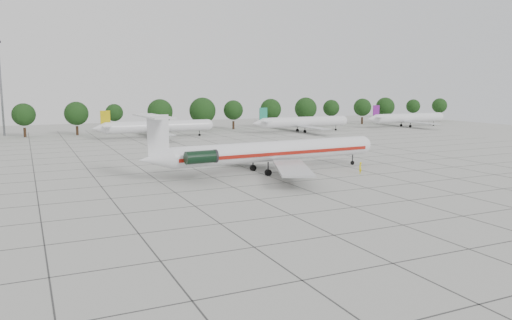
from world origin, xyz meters
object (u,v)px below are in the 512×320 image
Objects in this scene: bg_airliner_e at (408,118)px; floodlight_mast at (1,83)px; bg_airliner_c at (158,127)px; bg_airliner_d at (304,122)px; main_airliner at (264,152)px; ground_crew at (360,168)px.

floodlight_mast reaches higher than bg_airliner_e.
floodlight_mast is at bearing 169.07° from bg_airliner_e.
bg_airliner_c and bg_airliner_d have the same top height.
main_airliner is 71.78m from bg_airliner_d.
main_airliner reaches higher than ground_crew.
main_airliner is 102.14m from bg_airliner_e.
bg_airliner_e is 1.11× the size of floodlight_mast.
bg_airliner_e is (82.55, 60.15, -0.45)m from main_airliner.
bg_airliner_d is 84.68m from floodlight_mast.
bg_airliner_c is 1.00× the size of bg_airliner_e.
bg_airliner_e is (69.22, 66.97, 2.02)m from ground_crew.
bg_airliner_c is 43.31m from bg_airliner_d.
ground_crew is 0.06× the size of bg_airliner_c.
ground_crew is at bearing -135.95° from bg_airliner_e.
bg_airliner_d is at bearing -17.32° from floodlight_mast.
floodlight_mast is (-80.11, 24.98, 11.37)m from bg_airliner_d.
bg_airliner_c is at bearing -32.69° from floodlight_mast.
main_airliner reaches higher than bg_airliner_d.
main_airliner is 1.60× the size of floodlight_mast.
main_airliner is 1.44× the size of bg_airliner_e.
main_airliner is 92.69m from floodlight_mast.
bg_airliner_d and bg_airliner_e have the same top height.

